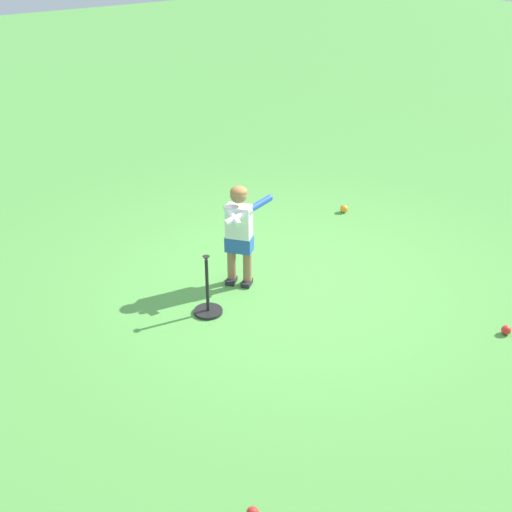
{
  "coord_description": "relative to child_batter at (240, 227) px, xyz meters",
  "views": [
    {
      "loc": [
        3.79,
        4.87,
        3.57
      ],
      "look_at": [
        0.45,
        0.04,
        0.45
      ],
      "focal_mm": 47.54,
      "sensor_mm": 36.0,
      "label": 1
    }
  ],
  "objects": [
    {
      "name": "ground_plane",
      "position": [
        -0.44,
        0.26,
        -0.65
      ],
      "size": [
        40.0,
        40.0,
        0.0
      ],
      "primitive_type": "plane",
      "color": "#519942"
    },
    {
      "name": "child_batter",
      "position": [
        0.0,
        0.0,
        0.0
      ],
      "size": [
        0.63,
        0.35,
        1.08
      ],
      "color": "#232328",
      "rests_on": "ground"
    },
    {
      "name": "play_ball_by_bucket",
      "position": [
        -1.5,
        2.17,
        -0.61
      ],
      "size": [
        0.09,
        0.09,
        0.09
      ],
      "primitive_type": "sphere",
      "color": "red",
      "rests_on": "ground"
    },
    {
      "name": "play_ball_far_left",
      "position": [
        -2.08,
        -0.75,
        -0.6
      ],
      "size": [
        0.1,
        0.1,
        0.1
      ],
      "primitive_type": "sphere",
      "color": "orange",
      "rests_on": "ground"
    },
    {
      "name": "batting_tee",
      "position": [
        0.57,
        0.3,
        -0.55
      ],
      "size": [
        0.28,
        0.28,
        0.62
      ],
      "color": "black",
      "rests_on": "ground"
    }
  ]
}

